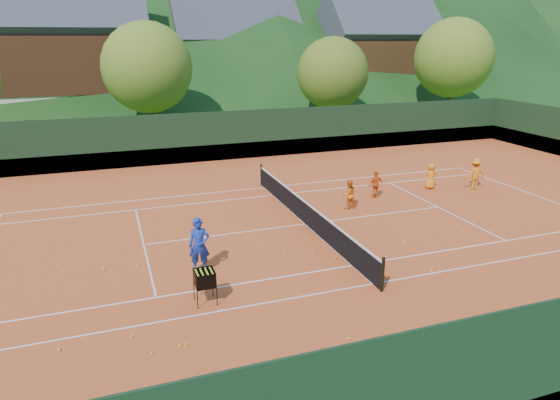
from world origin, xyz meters
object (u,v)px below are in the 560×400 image
object	(u,v)px
coach	(199,245)
tennis_net	(306,212)
ball_hopper	(205,279)
student_d	(475,174)
chalet_right	(375,57)
student_a	(349,194)
student_b	(376,184)
student_c	(431,176)
chalet_left	(63,57)
chalet_mid	(235,60)

from	to	relation	value
coach	tennis_net	world-z (taller)	coach
ball_hopper	coach	bearing A→B (deg)	83.25
student_d	chalet_right	xyz separation A→B (m)	(10.22, 28.25, 4.45)
student_a	student_b	world-z (taller)	student_a
coach	student_a	size ratio (longest dim) A/B	1.39
tennis_net	student_c	bearing A→B (deg)	18.15
coach	chalet_left	distance (m)	33.60
coach	student_d	bearing A→B (deg)	30.47
chalet_left	chalet_right	size ratio (longest dim) A/B	1.16
tennis_net	chalet_left	size ratio (longest dim) A/B	0.87
tennis_net	student_b	bearing A→B (deg)	26.00
student_b	ball_hopper	distance (m)	11.84
tennis_net	ball_hopper	world-z (taller)	tennis_net
chalet_right	chalet_left	bearing A→B (deg)	-180.00
student_d	tennis_net	distance (m)	9.94
ball_hopper	student_b	bearing A→B (deg)	36.51
student_d	chalet_right	distance (m)	30.37
student_a	student_d	xyz separation A→B (m)	(7.26, 0.57, 0.13)
chalet_mid	tennis_net	bearing A→B (deg)	-100.01
chalet_mid	ball_hopper	bearing A→B (deg)	-105.92
student_a	student_c	xyz separation A→B (m)	(5.23, 1.37, -0.01)
student_a	chalet_left	xyz separation A→B (m)	(-12.52, 28.83, 4.97)
coach	chalet_mid	world-z (taller)	chalet_mid
student_b	ball_hopper	world-z (taller)	student_b
coach	tennis_net	distance (m)	5.65
coach	chalet_left	size ratio (longest dim) A/B	0.13
coach	chalet_mid	xyz separation A→B (m)	(10.85, 36.86, 4.05)
coach	student_b	size ratio (longest dim) A/B	1.40
student_c	chalet_mid	bearing A→B (deg)	-68.55
tennis_net	chalet_right	xyz separation A→B (m)	(20.00, 30.00, 4.74)
coach	student_b	distance (m)	10.56
coach	chalet_left	world-z (taller)	chalet_left
student_d	chalet_mid	distance (m)	32.74
ball_hopper	chalet_left	size ratio (longest dim) A/B	0.07
student_b	chalet_right	world-z (taller)	chalet_right
student_c	coach	bearing A→B (deg)	41.47
chalet_left	chalet_mid	distance (m)	16.51
chalet_mid	chalet_right	xyz separation A→B (m)	(14.00, -4.00, 0.27)
student_a	tennis_net	bearing A→B (deg)	20.07
student_d	ball_hopper	bearing A→B (deg)	31.09
student_d	tennis_net	size ratio (longest dim) A/B	0.13
student_b	chalet_left	world-z (taller)	chalet_left
student_a	chalet_right	distance (m)	34.02
student_d	chalet_left	bearing A→B (deg)	-47.96
student_b	tennis_net	world-z (taller)	student_b
student_a	student_c	size ratio (longest dim) A/B	1.01
student_c	student_d	xyz separation A→B (m)	(2.02, -0.79, 0.14)
chalet_left	chalet_mid	size ratio (longest dim) A/B	1.09
chalet_left	chalet_right	xyz separation A→B (m)	(30.00, 0.00, -0.39)
student_d	ball_hopper	world-z (taller)	student_d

